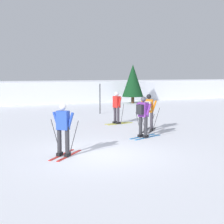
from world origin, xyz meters
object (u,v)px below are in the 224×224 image
at_px(skier_orange, 149,110).
at_px(skier_blue, 63,128).
at_px(trail_marker_pole, 100,99).
at_px(conifer_far_left, 133,81).
at_px(skier_red, 117,107).
at_px(skier_purple, 143,115).

height_order(skier_orange, skier_blue, same).
bearing_deg(skier_orange, skier_blue, -148.69).
height_order(skier_blue, trail_marker_pole, trail_marker_pole).
relative_size(skier_orange, skier_blue, 1.00).
distance_m(trail_marker_pole, conifer_far_left, 8.58).
bearing_deg(trail_marker_pole, skier_blue, -118.51).
height_order(skier_orange, skier_red, same).
bearing_deg(skier_blue, skier_purple, 23.39).
bearing_deg(skier_orange, conifer_far_left, 64.52).
distance_m(skier_orange, conifer_far_left, 14.82).
height_order(skier_red, trail_marker_pole, trail_marker_pole).
distance_m(skier_purple, trail_marker_pole, 8.60).
relative_size(skier_blue, conifer_far_left, 0.49).
height_order(skier_blue, conifer_far_left, conifer_far_left).
relative_size(skier_orange, trail_marker_pole, 0.86).
bearing_deg(conifer_far_left, skier_orange, -115.48).
height_order(trail_marker_pole, conifer_far_left, conifer_far_left).
relative_size(skier_blue, skier_red, 1.00).
relative_size(skier_blue, skier_purple, 1.00).
xyz_separation_m(skier_purple, conifer_far_left, (7.43, 14.67, 1.08)).
xyz_separation_m(skier_orange, skier_purple, (-1.07, -1.33, -0.00)).
bearing_deg(skier_red, skier_purple, -99.89).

